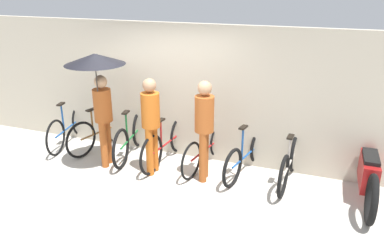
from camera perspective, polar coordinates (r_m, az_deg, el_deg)
ground_plane at (r=6.23m, az=-8.54°, el=-11.03°), size 30.00×30.00×0.00m
back_wall at (r=7.10m, az=-2.67°, el=4.41°), size 13.71×0.12×2.54m
parked_bicycle_0 at (r=8.21m, az=-18.28°, el=-0.94°), size 0.52×1.78×1.08m
parked_bicycle_1 at (r=7.78m, az=-13.87°, el=-1.66°), size 0.55×1.65×1.01m
parked_bicycle_2 at (r=7.34m, az=-9.31°, el=-2.58°), size 0.47×1.77×0.98m
parked_bicycle_3 at (r=7.03m, az=-3.90°, el=-3.48°), size 0.44×1.80×1.00m
parked_bicycle_4 at (r=6.85m, az=2.14°, el=-4.30°), size 0.47×1.73×1.01m
parked_bicycle_5 at (r=6.68m, az=8.29°, el=-5.24°), size 0.54×1.74×1.04m
parked_bicycle_6 at (r=6.51m, az=14.64°, el=-6.31°), size 0.44×1.67×1.05m
pedestrian_leading at (r=6.59m, az=-14.15°, el=6.02°), size 1.01×1.01×2.11m
pedestrian_center at (r=6.41m, az=-6.30°, el=0.13°), size 0.32×0.32×1.73m
pedestrian_trailing at (r=6.15m, az=1.88°, el=-0.50°), size 0.32×0.32×1.75m
motorcycle at (r=6.49m, az=25.26°, el=-7.33°), size 0.58×2.18×0.94m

